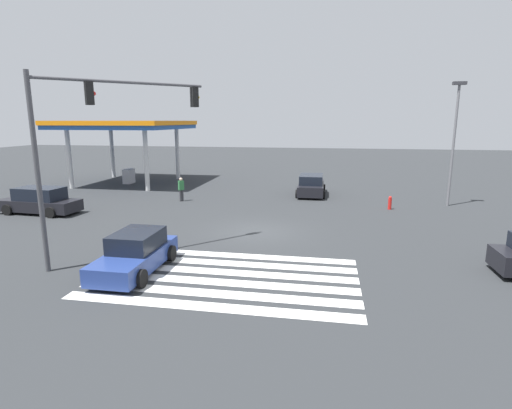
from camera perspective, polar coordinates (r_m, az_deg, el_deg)
ground_plane at (r=20.48m, az=0.00°, el=-3.88°), size 130.03×130.03×0.00m
crosswalk_markings at (r=14.74m, az=-4.30°, el=-10.31°), size 9.47×5.35×0.01m
traffic_signal_mast at (r=16.57m, az=-22.63°, el=9.72°), size 4.83×4.83×7.28m
car_0 at (r=27.68m, az=-28.52°, el=0.42°), size 4.99×2.23×1.60m
car_1 at (r=30.68m, az=7.88°, el=2.72°), size 2.15×4.61×1.57m
car_2 at (r=15.71m, az=-16.80°, el=-6.72°), size 1.96×4.31×1.49m
gas_station_canopy at (r=37.63m, az=-18.15°, el=10.52°), size 9.91×9.91×5.56m
pedestrian at (r=28.48m, az=-10.64°, el=2.31°), size 0.41×0.41×1.67m
street_light_pole_a at (r=29.06m, az=26.51°, el=9.12°), size 0.80×0.36×7.97m
fire_hydrant at (r=26.85m, az=18.58°, el=0.23°), size 0.22×0.22×0.86m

